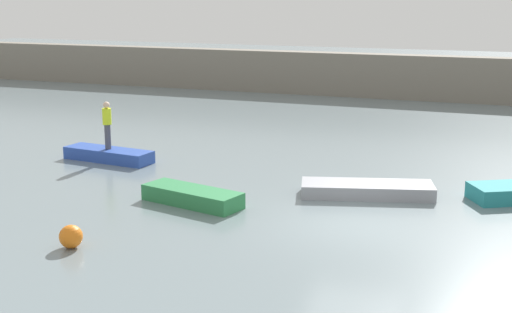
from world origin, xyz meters
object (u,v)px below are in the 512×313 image
Objects in this scene: rowboat_blue at (109,155)px; rowboat_grey at (367,190)px; person_hiviz_shirt at (107,123)px; rowboat_green at (192,196)px; mooring_buoy at (71,237)px.

rowboat_blue is 9.88m from rowboat_grey.
person_hiviz_shirt is at bearing 157.05° from rowboat_grey.
mooring_buoy reaches higher than rowboat_green.
rowboat_grey is 6.91× the size of mooring_buoy.
mooring_buoy reaches higher than rowboat_blue.
rowboat_blue is 1.12× the size of rowboat_green.
rowboat_grey is at bearing 43.97° from rowboat_green.
person_hiviz_shirt reaches higher than mooring_buoy.
rowboat_blue is 6.01× the size of mooring_buoy.
rowboat_grey is 9.95m from person_hiviz_shirt.
rowboat_blue is 9.16m from mooring_buoy.
rowboat_green is at bearing -29.80° from rowboat_blue.
mooring_buoy is (-1.12, -4.34, 0.05)m from rowboat_green.
rowboat_grey is at bearing 50.93° from mooring_buoy.
rowboat_grey is (9.80, -1.19, -0.02)m from rowboat_blue.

